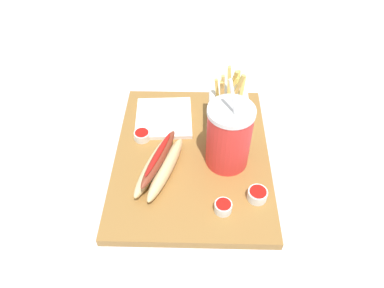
{
  "coord_description": "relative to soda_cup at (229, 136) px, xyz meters",
  "views": [
    {
      "loc": [
        0.53,
        0.01,
        0.61
      ],
      "look_at": [
        0.0,
        0.0,
        0.05
      ],
      "focal_mm": 33.16,
      "sensor_mm": 36.0,
      "label": 1
    }
  ],
  "objects": [
    {
      "name": "ground_plane",
      "position": [
        -0.02,
        -0.08,
        -0.1
      ],
      "size": [
        2.4,
        2.4,
        0.02
      ],
      "primitive_type": "cube",
      "color": "silver"
    },
    {
      "name": "food_tray",
      "position": [
        -0.02,
        -0.08,
        -0.08
      ],
      "size": [
        0.44,
        0.34,
        0.02
      ],
      "primitive_type": "cube",
      "color": "olive",
      "rests_on": "ground_plane"
    },
    {
      "name": "soda_cup",
      "position": [
        0.0,
        0.0,
        0.0
      ],
      "size": [
        0.09,
        0.09,
        0.22
      ],
      "color": "red",
      "rests_on": "food_tray"
    },
    {
      "name": "fries_basket",
      "position": [
        -0.11,
        0.0,
        -0.02
      ],
      "size": [
        0.1,
        0.08,
        0.17
      ],
      "color": "white",
      "rests_on": "food_tray"
    },
    {
      "name": "hot_dog_1",
      "position": [
        0.04,
        -0.14,
        -0.05
      ],
      "size": [
        0.19,
        0.11,
        0.06
      ],
      "color": "#E5C689",
      "rests_on": "food_tray"
    },
    {
      "name": "ketchup_cup_1",
      "position": [
        0.1,
        0.06,
        -0.06
      ],
      "size": [
        0.04,
        0.04,
        0.02
      ],
      "color": "white",
      "rests_on": "food_tray"
    },
    {
      "name": "ketchup_cup_2",
      "position": [
        0.13,
        -0.01,
        -0.06
      ],
      "size": [
        0.03,
        0.03,
        0.02
      ],
      "color": "white",
      "rests_on": "food_tray"
    },
    {
      "name": "ketchup_cup_3",
      "position": [
        -0.06,
        -0.19,
        -0.06
      ],
      "size": [
        0.04,
        0.04,
        0.02
      ],
      "color": "white",
      "rests_on": "food_tray"
    },
    {
      "name": "napkin_stack",
      "position": [
        -0.13,
        -0.15,
        -0.07
      ],
      "size": [
        0.15,
        0.14,
        0.01
      ],
      "primitive_type": "cube",
      "rotation": [
        0.0,
        0.0,
        0.06
      ],
      "color": "white",
      "rests_on": "food_tray"
    }
  ]
}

